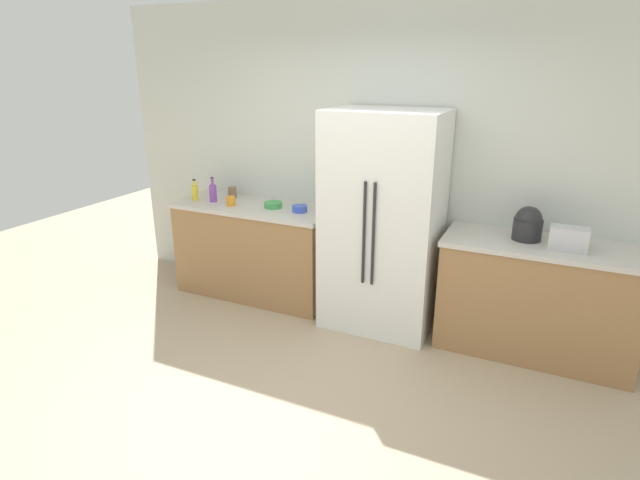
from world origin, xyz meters
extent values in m
plane|color=tan|center=(0.00, 0.00, 0.00)|extent=(11.03, 11.03, 0.00)
cube|color=silver|center=(0.00, 1.92, 1.40)|extent=(5.52, 0.10, 2.80)
cube|color=#9E7247|center=(-1.16, 1.56, 0.45)|extent=(1.56, 0.60, 0.89)
cube|color=beige|center=(-1.16, 1.56, 0.91)|extent=(1.59, 0.63, 0.04)
cube|color=#9E7247|center=(1.46, 1.56, 0.45)|extent=(1.46, 0.60, 0.89)
cube|color=beige|center=(1.46, 1.56, 0.91)|extent=(1.49, 0.63, 0.04)
cube|color=white|center=(0.18, 1.51, 0.95)|extent=(0.96, 0.68, 1.90)
cylinder|color=#262628|center=(0.14, 1.15, 0.95)|extent=(0.02, 0.02, 0.85)
cylinder|color=#262628|center=(0.22, 1.15, 0.95)|extent=(0.02, 0.02, 0.85)
cube|color=silver|center=(1.62, 1.48, 1.02)|extent=(0.27, 0.15, 0.17)
cylinder|color=#262628|center=(1.33, 1.60, 1.02)|extent=(0.22, 0.22, 0.17)
sphere|color=#262628|center=(1.33, 1.60, 1.10)|extent=(0.20, 0.20, 0.20)
cylinder|color=purple|center=(-1.60, 1.51, 1.02)|extent=(0.07, 0.07, 0.17)
cylinder|color=purple|center=(-1.60, 1.51, 1.14)|extent=(0.03, 0.03, 0.06)
cylinder|color=#333338|center=(-1.60, 1.51, 1.18)|extent=(0.03, 0.03, 0.02)
cylinder|color=yellow|center=(-1.79, 1.48, 1.01)|extent=(0.06, 0.06, 0.15)
cylinder|color=yellow|center=(-1.79, 1.48, 1.11)|extent=(0.03, 0.03, 0.05)
cylinder|color=#333338|center=(-1.79, 1.48, 1.14)|extent=(0.03, 0.03, 0.02)
cylinder|color=brown|center=(-1.52, 1.73, 0.99)|extent=(0.09, 0.09, 0.11)
cylinder|color=orange|center=(-1.35, 1.45, 0.98)|extent=(0.09, 0.09, 0.09)
cylinder|color=blue|center=(-0.65, 1.55, 0.96)|extent=(0.14, 0.14, 0.06)
cylinder|color=green|center=(-0.94, 1.57, 0.96)|extent=(0.17, 0.17, 0.05)
camera|label=1|loc=(1.48, -2.52, 2.24)|focal=28.69mm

